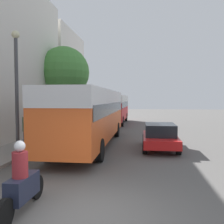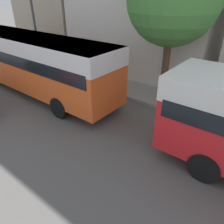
# 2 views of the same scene
# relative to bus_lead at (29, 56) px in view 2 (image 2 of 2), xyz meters

# --- Properties ---
(sidewalk) EXTENTS (2.20, 120.00, 0.15)m
(sidewalk) POSITION_rel_bus_lead_xyz_m (-3.53, -8.46, -1.98)
(sidewalk) COLOR gray
(sidewalk) RESTS_ON ground_plane
(bus_lead) EXTENTS (2.50, 11.47, 3.17)m
(bus_lead) POSITION_rel_bus_lead_xyz_m (0.00, 0.00, 0.00)
(bus_lead) COLOR #EA5B23
(bus_lead) RESTS_ON ground_plane
(pedestrian_near_curb) EXTENTS (0.41, 0.41, 1.84)m
(pedestrian_near_curb) POSITION_rel_bus_lead_xyz_m (-3.00, -1.83, -0.97)
(pedestrian_near_curb) COLOR #232838
(pedestrian_near_curb) RESTS_ON sidewalk
(pedestrian_walking_away) EXTENTS (0.41, 0.41, 1.79)m
(pedestrian_walking_away) POSITION_rel_bus_lead_xyz_m (-2.78, -7.23, -1.00)
(pedestrian_walking_away) COLOR #232838
(pedestrian_walking_away) RESTS_ON sidewalk
(lamp_post) EXTENTS (0.36, 0.36, 5.61)m
(lamp_post) POSITION_rel_bus_lead_xyz_m (-2.78, -3.18, 1.45)
(lamp_post) COLOR #47474C
(lamp_post) RESTS_ON sidewalk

